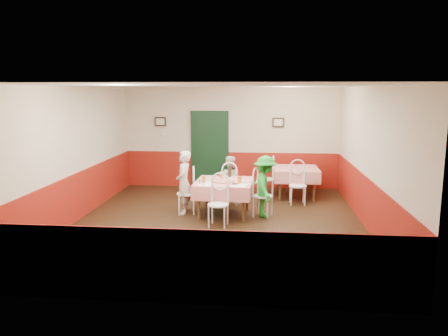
# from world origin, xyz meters

# --- Properties ---
(floor) EXTENTS (7.00, 7.00, 0.00)m
(floor) POSITION_xyz_m (0.00, 0.00, 0.00)
(floor) COLOR black
(floor) RESTS_ON ground
(ceiling) EXTENTS (7.00, 7.00, 0.00)m
(ceiling) POSITION_xyz_m (0.00, 0.00, 2.80)
(ceiling) COLOR white
(ceiling) RESTS_ON back_wall
(back_wall) EXTENTS (6.00, 0.10, 2.80)m
(back_wall) POSITION_xyz_m (0.00, 3.50, 1.40)
(back_wall) COLOR beige
(back_wall) RESTS_ON ground
(front_wall) EXTENTS (6.00, 0.10, 2.80)m
(front_wall) POSITION_xyz_m (0.00, -3.50, 1.40)
(front_wall) COLOR beige
(front_wall) RESTS_ON ground
(left_wall) EXTENTS (0.10, 7.00, 2.80)m
(left_wall) POSITION_xyz_m (-3.00, 0.00, 1.40)
(left_wall) COLOR beige
(left_wall) RESTS_ON ground
(right_wall) EXTENTS (0.10, 7.00, 2.80)m
(right_wall) POSITION_xyz_m (3.00, 0.00, 1.40)
(right_wall) COLOR beige
(right_wall) RESTS_ON ground
(wainscot_back) EXTENTS (6.00, 0.03, 1.00)m
(wainscot_back) POSITION_xyz_m (0.00, 3.48, 0.50)
(wainscot_back) COLOR maroon
(wainscot_back) RESTS_ON ground
(wainscot_front) EXTENTS (6.00, 0.03, 1.00)m
(wainscot_front) POSITION_xyz_m (0.00, -3.48, 0.50)
(wainscot_front) COLOR maroon
(wainscot_front) RESTS_ON ground
(wainscot_left) EXTENTS (0.03, 7.00, 1.00)m
(wainscot_left) POSITION_xyz_m (-2.98, 0.00, 0.50)
(wainscot_left) COLOR maroon
(wainscot_left) RESTS_ON ground
(wainscot_right) EXTENTS (0.03, 7.00, 1.00)m
(wainscot_right) POSITION_xyz_m (2.98, 0.00, 0.50)
(wainscot_right) COLOR maroon
(wainscot_right) RESTS_ON ground
(door) EXTENTS (0.96, 0.06, 2.10)m
(door) POSITION_xyz_m (-0.60, 3.45, 1.05)
(door) COLOR black
(door) RESTS_ON ground
(picture_left) EXTENTS (0.32, 0.03, 0.26)m
(picture_left) POSITION_xyz_m (-2.00, 3.45, 1.85)
(picture_left) COLOR black
(picture_left) RESTS_ON back_wall
(picture_right) EXTENTS (0.32, 0.03, 0.26)m
(picture_right) POSITION_xyz_m (1.30, 3.45, 1.85)
(picture_right) COLOR black
(picture_right) RESTS_ON back_wall
(thermostat) EXTENTS (0.10, 0.03, 0.10)m
(thermostat) POSITION_xyz_m (-1.90, 3.45, 1.50)
(thermostat) COLOR white
(thermostat) RESTS_ON back_wall
(main_table) EXTENTS (1.27, 1.27, 0.77)m
(main_table) POSITION_xyz_m (0.07, 0.65, 0.38)
(main_table) COLOR red
(main_table) RESTS_ON ground
(second_table) EXTENTS (1.15, 1.15, 0.77)m
(second_table) POSITION_xyz_m (1.75, 2.48, 0.38)
(second_table) COLOR red
(second_table) RESTS_ON ground
(chair_left) EXTENTS (0.49, 0.49, 0.90)m
(chair_left) POSITION_xyz_m (-0.78, 0.68, 0.45)
(chair_left) COLOR white
(chair_left) RESTS_ON ground
(chair_right) EXTENTS (0.52, 0.52, 0.90)m
(chair_right) POSITION_xyz_m (0.92, 0.61, 0.45)
(chair_right) COLOR white
(chair_right) RESTS_ON ground
(chair_far) EXTENTS (0.48, 0.48, 0.90)m
(chair_far) POSITION_xyz_m (0.11, 1.50, 0.45)
(chair_far) COLOR white
(chair_far) RESTS_ON ground
(chair_near) EXTENTS (0.46, 0.46, 0.90)m
(chair_near) POSITION_xyz_m (0.03, -0.20, 0.45)
(chair_near) COLOR white
(chair_near) RESTS_ON ground
(chair_second_a) EXTENTS (0.43, 0.43, 0.90)m
(chair_second_a) POSITION_xyz_m (1.00, 2.48, 0.45)
(chair_second_a) COLOR white
(chair_second_a) RESTS_ON ground
(chair_second_b) EXTENTS (0.43, 0.43, 0.90)m
(chair_second_b) POSITION_xyz_m (1.75, 1.73, 0.45)
(chair_second_b) COLOR white
(chair_second_b) RESTS_ON ground
(pizza) EXTENTS (0.49, 0.49, 0.03)m
(pizza) POSITION_xyz_m (0.04, 0.58, 0.78)
(pizza) COLOR #B74723
(pizza) RESTS_ON main_table
(plate_left) EXTENTS (0.26, 0.26, 0.01)m
(plate_left) POSITION_xyz_m (-0.34, 0.65, 0.77)
(plate_left) COLOR white
(plate_left) RESTS_ON main_table
(plate_right) EXTENTS (0.26, 0.26, 0.01)m
(plate_right) POSITION_xyz_m (0.49, 0.60, 0.77)
(plate_right) COLOR white
(plate_right) RESTS_ON main_table
(plate_far) EXTENTS (0.26, 0.26, 0.01)m
(plate_far) POSITION_xyz_m (0.11, 1.09, 0.77)
(plate_far) COLOR white
(plate_far) RESTS_ON main_table
(glass_a) EXTENTS (0.08, 0.08, 0.15)m
(glass_a) POSITION_xyz_m (-0.34, 0.41, 0.83)
(glass_a) COLOR #BF7219
(glass_a) RESTS_ON main_table
(glass_b) EXTENTS (0.09, 0.09, 0.16)m
(glass_b) POSITION_xyz_m (0.42, 0.42, 0.84)
(glass_b) COLOR #BF7219
(glass_b) RESTS_ON main_table
(glass_c) EXTENTS (0.08, 0.08, 0.13)m
(glass_c) POSITION_xyz_m (-0.04, 1.02, 0.83)
(glass_c) COLOR #BF7219
(glass_c) RESTS_ON main_table
(beer_bottle) EXTENTS (0.07, 0.07, 0.24)m
(beer_bottle) POSITION_xyz_m (0.16, 1.03, 0.88)
(beer_bottle) COLOR #381C0A
(beer_bottle) RESTS_ON main_table
(shaker_a) EXTENTS (0.04, 0.04, 0.09)m
(shaker_a) POSITION_xyz_m (-0.35, 0.22, 0.81)
(shaker_a) COLOR silver
(shaker_a) RESTS_ON main_table
(shaker_b) EXTENTS (0.04, 0.04, 0.09)m
(shaker_b) POSITION_xyz_m (-0.31, 0.17, 0.81)
(shaker_b) COLOR silver
(shaker_b) RESTS_ON main_table
(shaker_c) EXTENTS (0.04, 0.04, 0.09)m
(shaker_c) POSITION_xyz_m (-0.41, 0.31, 0.81)
(shaker_c) COLOR #B23319
(shaker_c) RESTS_ON main_table
(menu_left) EXTENTS (0.34, 0.43, 0.00)m
(menu_left) POSITION_xyz_m (-0.29, 0.27, 0.76)
(menu_left) COLOR white
(menu_left) RESTS_ON main_table
(menu_right) EXTENTS (0.39, 0.46, 0.00)m
(menu_right) POSITION_xyz_m (0.45, 0.25, 0.76)
(menu_right) COLOR white
(menu_right) RESTS_ON main_table
(wallet) EXTENTS (0.11, 0.09, 0.02)m
(wallet) POSITION_xyz_m (0.33, 0.34, 0.77)
(wallet) COLOR black
(wallet) RESTS_ON main_table
(diner_left) EXTENTS (0.38, 0.54, 1.41)m
(diner_left) POSITION_xyz_m (-0.83, 0.68, 0.70)
(diner_left) COLOR gray
(diner_left) RESTS_ON ground
(diner_far) EXTENTS (0.58, 0.46, 1.18)m
(diner_far) POSITION_xyz_m (0.11, 1.55, 0.59)
(diner_far) COLOR gray
(diner_far) RESTS_ON ground
(diner_right) EXTENTS (0.59, 0.91, 1.34)m
(diner_right) POSITION_xyz_m (0.97, 0.61, 0.67)
(diner_right) COLOR gray
(diner_right) RESTS_ON ground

